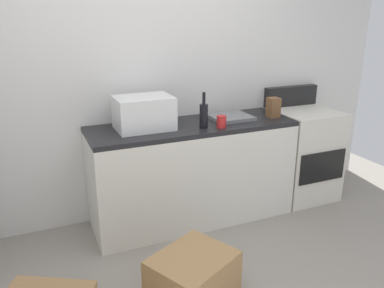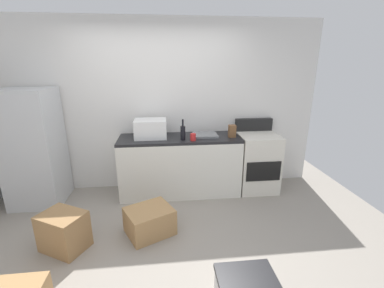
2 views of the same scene
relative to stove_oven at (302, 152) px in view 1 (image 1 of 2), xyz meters
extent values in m
cube|color=silver|center=(-1.52, 0.34, 0.83)|extent=(5.00, 0.10, 2.60)
cube|color=silver|center=(-1.22, -0.01, -0.04)|extent=(1.80, 0.60, 0.86)
cube|color=black|center=(-1.22, -0.01, 0.41)|extent=(1.80, 0.60, 0.04)
cube|color=silver|center=(0.00, -0.01, -0.02)|extent=(0.60, 0.60, 0.90)
cube|color=black|center=(0.00, -0.31, -0.05)|extent=(0.52, 0.02, 0.30)
cube|color=black|center=(0.00, 0.25, 0.53)|extent=(0.60, 0.08, 0.20)
cube|color=white|center=(-1.64, 0.02, 0.57)|extent=(0.46, 0.34, 0.27)
cube|color=slate|center=(-0.83, 0.02, 0.45)|extent=(0.36, 0.32, 0.03)
cylinder|color=black|center=(-1.18, -0.15, 0.53)|extent=(0.07, 0.07, 0.20)
cylinder|color=black|center=(-1.18, -0.15, 0.68)|extent=(0.03, 0.03, 0.10)
cylinder|color=red|center=(-1.04, -0.20, 0.48)|extent=(0.08, 0.08, 0.10)
cube|color=brown|center=(-0.44, -0.08, 0.52)|extent=(0.10, 0.10, 0.18)
cube|color=#A37A4C|center=(-1.65, -1.01, -0.31)|extent=(0.65, 0.61, 0.32)
camera|label=1|loc=(-2.51, -2.97, 1.33)|focal=36.31mm
camera|label=2|loc=(-1.44, -3.73, 1.50)|focal=24.39mm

